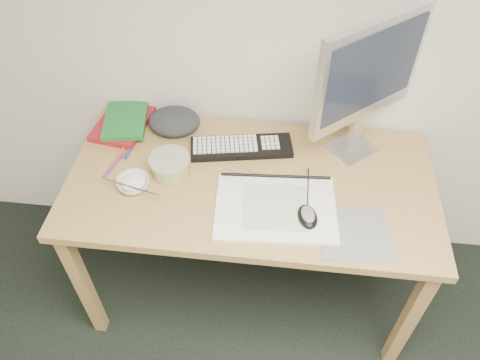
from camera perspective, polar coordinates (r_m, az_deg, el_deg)
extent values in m
plane|color=silver|center=(1.76, 13.46, 20.57)|extent=(3.60, 0.00, 3.60)
cube|color=#A5834B|center=(2.06, -18.51, -12.11)|extent=(0.05, 0.05, 0.71)
cube|color=#A5834B|center=(2.00, 19.83, -15.73)|extent=(0.05, 0.05, 0.71)
cube|color=#A5834B|center=(2.39, -13.83, 0.07)|extent=(0.05, 0.05, 0.71)
cube|color=#A5834B|center=(2.33, 18.03, -2.61)|extent=(0.05, 0.05, 0.71)
cube|color=#A5834B|center=(1.79, 1.30, -0.41)|extent=(1.40, 0.70, 0.03)
cube|color=slate|center=(1.66, 13.79, -6.38)|extent=(0.27, 0.25, 0.00)
cube|color=white|center=(1.68, 4.35, -3.40)|extent=(0.45, 0.33, 0.01)
cube|color=black|center=(1.89, 0.18, 4.01)|extent=(0.42, 0.20, 0.02)
cube|color=silver|center=(1.95, 13.46, 3.81)|extent=(0.23, 0.22, 0.01)
cube|color=silver|center=(1.90, 13.88, 5.58)|extent=(0.05, 0.05, 0.16)
cube|color=silver|center=(1.73, 15.57, 12.67)|extent=(0.39, 0.35, 0.39)
cube|color=black|center=(1.73, 15.63, 12.93)|extent=(0.33, 0.29, 0.31)
ellipsoid|color=black|center=(1.64, 8.28, -4.19)|extent=(0.09, 0.12, 0.04)
imported|color=white|center=(1.78, -12.85, -0.43)|extent=(0.14, 0.14, 0.04)
cylinder|color=#B4B4B6|center=(1.74, -13.13, -0.82)|extent=(0.23, 0.07, 0.02)
cylinder|color=#D6C94B|center=(1.80, -8.51, 1.72)|extent=(0.20, 0.20, 0.08)
cube|color=maroon|center=(2.06, -14.10, 6.64)|extent=(0.23, 0.29, 0.03)
cube|color=#1A6B29|center=(2.04, -13.81, 7.07)|extent=(0.21, 0.26, 0.02)
ellipsoid|color=#25262C|center=(1.99, -8.01, 7.09)|extent=(0.21, 0.19, 0.08)
cylinder|color=#D2697C|center=(1.80, 0.30, 0.79)|extent=(0.16, 0.07, 0.01)
cylinder|color=#A48256|center=(1.80, 1.68, 1.03)|extent=(0.14, 0.10, 0.01)
cylinder|color=black|center=(1.78, 3.07, 0.19)|extent=(0.18, 0.02, 0.01)
cylinder|color=#1C3F9C|center=(1.95, -13.16, 4.00)|extent=(0.02, 0.14, 0.01)
cylinder|color=#C25E16|center=(1.95, -14.08, 3.67)|extent=(0.03, 0.14, 0.01)
cylinder|color=#7C258A|center=(1.89, -15.17, 1.75)|extent=(0.05, 0.14, 0.01)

